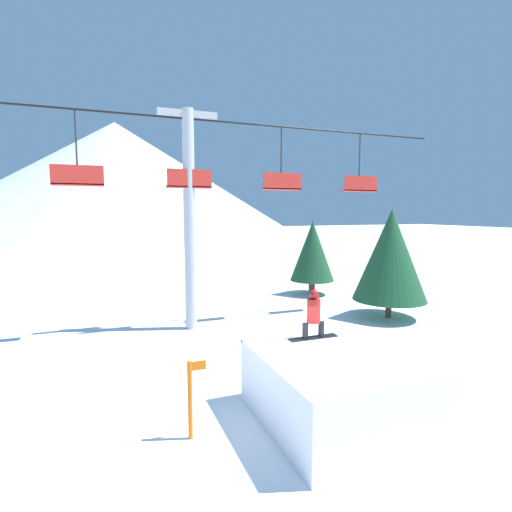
% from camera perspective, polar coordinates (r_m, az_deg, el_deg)
% --- Properties ---
extents(ground_plane, '(220.00, 220.00, 0.00)m').
position_cam_1_polar(ground_plane, '(10.32, 4.03, -22.12)').
color(ground_plane, white).
extents(mountain_ridge, '(78.19, 78.19, 23.96)m').
position_cam_1_polar(mountain_ridge, '(93.79, -19.33, 10.40)').
color(mountain_ridge, silver).
rests_on(mountain_ridge, ground_plane).
extents(snow_ramp, '(3.20, 3.76, 1.61)m').
position_cam_1_polar(snow_ramp, '(9.95, 10.88, -18.15)').
color(snow_ramp, white).
rests_on(snow_ramp, ground_plane).
extents(snowboarder, '(1.36, 0.35, 1.30)m').
position_cam_1_polar(snowboarder, '(10.59, 8.23, -8.19)').
color(snowboarder, black).
rests_on(snowboarder, snow_ramp).
extents(chairlift, '(24.27, 0.47, 8.99)m').
position_cam_1_polar(chairlift, '(16.62, -9.51, 7.76)').
color(chairlift, '#B2B2B7').
rests_on(chairlift, ground_plane).
extents(pine_tree_near, '(3.34, 3.34, 5.03)m').
position_cam_1_polar(pine_tree_near, '(19.27, 18.67, 0.16)').
color(pine_tree_near, '#4C3823').
rests_on(pine_tree_near, ground_plane).
extents(pine_tree_far, '(2.59, 2.59, 4.37)m').
position_cam_1_polar(pine_tree_far, '(23.72, 8.06, 0.73)').
color(pine_tree_far, '#4C3823').
rests_on(pine_tree_far, ground_plane).
extents(trail_marker, '(0.41, 0.10, 1.74)m').
position_cam_1_polar(trail_marker, '(9.23, -9.32, -19.34)').
color(trail_marker, orange).
rests_on(trail_marker, ground_plane).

